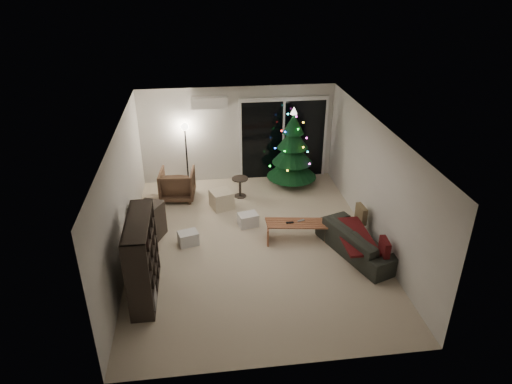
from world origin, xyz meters
TOP-DOWN VIEW (x-y plane):
  - room at (0.46, 1.49)m, footprint 6.50×7.51m
  - bookshelf at (-2.25, -1.34)m, footprint 0.52×1.53m
  - media_cabinet at (-2.25, 0.23)m, footprint 0.92×1.32m
  - stereo at (-2.25, 0.23)m, footprint 0.39×0.46m
  - armchair at (-1.59, 2.27)m, footprint 0.89×0.91m
  - ottoman at (-0.55, 1.65)m, footprint 0.60×0.60m
  - cardboard_box_a at (-1.33, 0.16)m, footprint 0.46×0.40m
  - cardboard_box_b at (-0.02, 0.74)m, footprint 0.47×0.39m
  - side_table at (-0.06, 2.17)m, footprint 0.49×0.49m
  - floor_lamp at (-1.34, 3.02)m, footprint 0.26×0.26m
  - sofa at (2.05, -0.60)m, footprint 1.38×2.09m
  - sofa_throw at (1.95, -0.60)m, footprint 0.61×1.40m
  - cushion_a at (2.30, 0.05)m, footprint 0.14×0.38m
  - cushion_b at (2.30, -1.25)m, footprint 0.14×0.38m
  - coffee_table at (0.93, 0.06)m, footprint 1.33×0.63m
  - remote_a at (0.78, 0.06)m, footprint 0.16×0.05m
  - remote_b at (1.03, 0.11)m, footprint 0.15×0.09m
  - christmas_tree at (1.35, 2.69)m, footprint 1.31×1.31m

SIDE VIEW (x-z plane):
  - cardboard_box_a at x=-1.33m, z-range 0.00..0.28m
  - cardboard_box_b at x=-0.02m, z-range 0.00..0.29m
  - coffee_table at x=0.93m, z-range 0.00..0.40m
  - ottoman at x=-0.55m, z-range 0.00..0.43m
  - side_table at x=-0.06m, z-range 0.00..0.50m
  - sofa at x=2.05m, z-range 0.00..0.57m
  - armchair at x=-1.59m, z-range 0.00..0.76m
  - media_cabinet at x=-2.25m, z-range 0.00..0.77m
  - sofa_throw at x=1.95m, z-range 0.39..0.43m
  - remote_a at x=0.78m, z-range 0.40..0.43m
  - remote_b at x=1.03m, z-range 0.40..0.43m
  - cushion_a at x=2.30m, z-range 0.33..0.70m
  - cushion_b at x=2.30m, z-range 0.33..0.70m
  - bookshelf at x=-2.25m, z-range 0.00..1.50m
  - floor_lamp at x=-1.34m, z-range 0.00..1.61m
  - stereo at x=-2.25m, z-range 0.77..0.94m
  - room at x=0.46m, z-range -0.28..2.32m
  - christmas_tree at x=1.35m, z-range 0.00..2.09m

